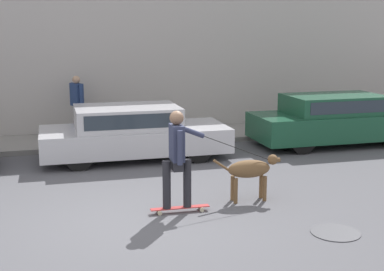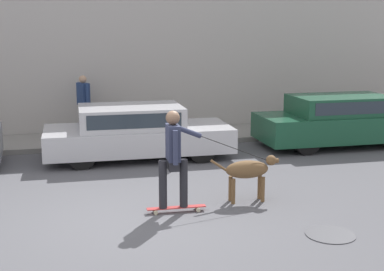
{
  "view_description": "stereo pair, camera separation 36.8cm",
  "coord_description": "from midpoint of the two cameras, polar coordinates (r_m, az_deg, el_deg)",
  "views": [
    {
      "loc": [
        -1.56,
        -7.85,
        2.97
      ],
      "look_at": [
        1.28,
        1.67,
        0.95
      ],
      "focal_mm": 50.0,
      "sensor_mm": 36.0,
      "label": 1
    },
    {
      "loc": [
        -1.21,
        -7.95,
        2.97
      ],
      "look_at": [
        1.28,
        1.67,
        0.95
      ],
      "focal_mm": 50.0,
      "sensor_mm": 36.0,
      "label": 2
    }
  ],
  "objects": [
    {
      "name": "ground_plane",
      "position": [
        8.55,
        -6.32,
        -8.9
      ],
      "size": [
        36.0,
        36.0,
        0.0
      ],
      "primitive_type": "plane",
      "color": "#545459"
    },
    {
      "name": "back_wall",
      "position": [
        15.05,
        -11.47,
        9.55
      ],
      "size": [
        32.0,
        0.3,
        5.04
      ],
      "color": "#B2ADA8",
      "rests_on": "ground_plane"
    },
    {
      "name": "sidewalk_curb",
      "position": [
        14.23,
        -10.66,
        -0.5
      ],
      "size": [
        30.0,
        1.9,
        0.12
      ],
      "color": "gray",
      "rests_on": "ground_plane"
    },
    {
      "name": "parked_car_1",
      "position": [
        12.29,
        -7.2,
        0.27
      ],
      "size": [
        4.28,
        1.86,
        1.21
      ],
      "rotation": [
        0.0,
        0.0,
        -0.03
      ],
      "color": "black",
      "rests_on": "ground_plane"
    },
    {
      "name": "parked_car_2",
      "position": [
        14.14,
        14.59,
        1.61
      ],
      "size": [
        4.55,
        1.79,
        1.29
      ],
      "rotation": [
        0.0,
        0.0,
        -0.02
      ],
      "color": "black",
      "rests_on": "ground_plane"
    },
    {
      "name": "dog",
      "position": [
        9.27,
        5.14,
        -3.7
      ],
      "size": [
        1.22,
        0.34,
        0.8
      ],
      "rotation": [
        0.0,
        0.0,
        -0.04
      ],
      "color": "brown",
      "rests_on": "ground_plane"
    },
    {
      "name": "skateboarder",
      "position": [
        8.55,
        -2.78,
        -2.07
      ],
      "size": [
        2.23,
        0.54,
        1.68
      ],
      "rotation": [
        0.0,
        0.0,
        -0.05
      ],
      "color": "beige",
      "rests_on": "ground_plane"
    },
    {
      "name": "pedestrian_with_bag",
      "position": [
        14.4,
        -12.84,
        3.36
      ],
      "size": [
        0.36,
        0.66,
        1.6
      ],
      "rotation": [
        0.0,
        0.0,
        3.52
      ],
      "color": "#28282D",
      "rests_on": "sidewalk_curb"
    },
    {
      "name": "manhole_cover",
      "position": [
        8.21,
        13.8,
        -10.02
      ],
      "size": [
        0.73,
        0.73,
        0.01
      ],
      "color": "#38383D",
      "rests_on": "ground_plane"
    }
  ]
}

